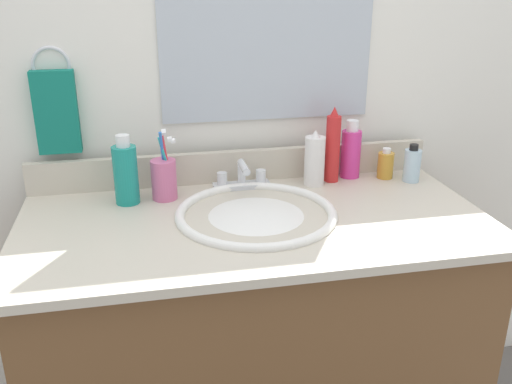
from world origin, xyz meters
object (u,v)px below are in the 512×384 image
at_px(hand_towel, 56,112).
at_px(faucet, 242,179).
at_px(bottle_soap_pink, 351,152).
at_px(bottle_lotion_white, 315,160).
at_px(cup_pink, 164,178).
at_px(bottle_oil_amber, 386,165).
at_px(bottle_gel_clear, 412,165).
at_px(bottle_spray_red, 333,147).
at_px(bottle_mouthwash_teal, 126,173).

xyz_separation_m(hand_towel, faucet, (0.48, -0.09, -0.19)).
distance_m(hand_towel, bottle_soap_pink, 0.83).
distance_m(bottle_lotion_white, cup_pink, 0.42).
height_order(faucet, cup_pink, cup_pink).
bearing_deg(bottle_lotion_white, cup_pink, -177.04).
relative_size(bottle_oil_amber, bottle_gel_clear, 0.82).
distance_m(bottle_oil_amber, cup_pink, 0.64).
bearing_deg(cup_pink, bottle_oil_amber, 3.01).
xyz_separation_m(faucet, bottle_gel_clear, (0.49, -0.04, 0.02)).
bearing_deg(faucet, bottle_soap_pink, 5.44).
bearing_deg(faucet, hand_towel, 169.85).
bearing_deg(bottle_lotion_white, hand_towel, 171.94).
xyz_separation_m(bottle_lotion_white, bottle_oil_amber, (0.22, 0.01, -0.03)).
bearing_deg(bottle_gel_clear, bottle_lotion_white, 173.92).
bearing_deg(bottle_oil_amber, hand_towel, 174.65).
distance_m(faucet, bottle_spray_red, 0.27).
bearing_deg(hand_towel, faucet, -10.15).
bearing_deg(faucet, bottle_lotion_white, -3.09).
height_order(bottle_lotion_white, bottle_oil_amber, bottle_lotion_white).
xyz_separation_m(bottle_lotion_white, bottle_soap_pink, (0.12, 0.04, 0.00)).
relative_size(bottle_oil_amber, bottle_mouthwash_teal, 0.49).
distance_m(bottle_lotion_white, bottle_gel_clear, 0.29).
distance_m(bottle_lotion_white, bottle_mouthwash_teal, 0.52).
bearing_deg(faucet, bottle_spray_red, 1.68).
xyz_separation_m(faucet, cup_pink, (-0.22, -0.03, 0.03)).
bearing_deg(bottle_gel_clear, bottle_mouthwash_teal, -179.87).
distance_m(bottle_soap_pink, cup_pink, 0.55).
distance_m(bottle_soap_pink, bottle_oil_amber, 0.11).
xyz_separation_m(bottle_lotion_white, bottle_mouthwash_teal, (-0.52, -0.03, 0.01)).
relative_size(bottle_lotion_white, bottle_soap_pink, 0.94).
bearing_deg(bottle_lotion_white, bottle_soap_pink, 18.96).
bearing_deg(bottle_oil_amber, bottle_gel_clear, -34.29).
distance_m(bottle_spray_red, cup_pink, 0.48).
xyz_separation_m(bottle_oil_amber, bottle_gel_clear, (0.06, -0.04, 0.01)).
xyz_separation_m(bottle_soap_pink, bottle_gel_clear, (0.16, -0.07, -0.03)).
relative_size(faucet, cup_pink, 0.85).
relative_size(bottle_soap_pink, bottle_oil_amber, 1.89).
bearing_deg(bottle_spray_red, bottle_gel_clear, -12.29).
xyz_separation_m(bottle_mouthwash_teal, bottle_spray_red, (0.58, 0.05, 0.02)).
distance_m(bottle_mouthwash_teal, bottle_gel_clear, 0.80).
bearing_deg(bottle_lotion_white, faucet, 176.91).
distance_m(faucet, cup_pink, 0.22).
height_order(faucet, bottle_soap_pink, bottle_soap_pink).
relative_size(bottle_soap_pink, bottle_spray_red, 0.78).
bearing_deg(faucet, cup_pink, -171.30).
height_order(hand_towel, cup_pink, hand_towel).
distance_m(bottle_lotion_white, bottle_soap_pink, 0.13).
xyz_separation_m(bottle_spray_red, bottle_gel_clear, (0.23, -0.05, -0.05)).
height_order(bottle_gel_clear, cup_pink, cup_pink).
bearing_deg(bottle_mouthwash_teal, cup_pink, 6.08).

